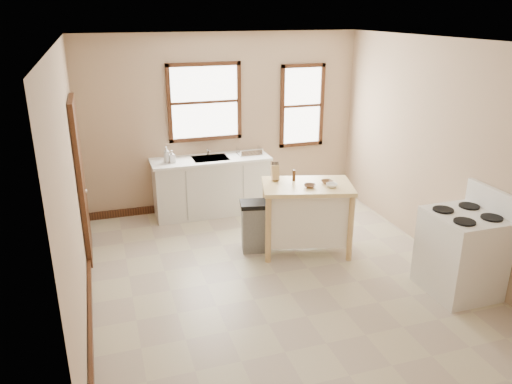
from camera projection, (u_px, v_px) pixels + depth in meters
floor at (276, 273)px, 6.25m from camera, size 5.00×5.00×0.00m
ceiling at (279, 41)px, 5.29m from camera, size 5.00×5.00×0.00m
wall_back at (223, 123)px, 8.00m from camera, size 4.50×0.04×2.80m
wall_left at (72, 187)px, 5.12m from camera, size 0.04×5.00×2.80m
wall_right at (441, 151)px, 6.42m from camera, size 0.04×5.00×2.80m
window_main at (205, 102)px, 7.78m from camera, size 1.17×0.06×1.22m
window_side at (302, 106)px, 8.31m from camera, size 0.77×0.06×1.37m
door_left at (81, 180)px, 6.41m from camera, size 0.06×0.90×2.10m
baseboard_back at (226, 201)px, 8.44m from camera, size 4.50×0.04×0.12m
baseboard_left at (90, 299)px, 5.59m from camera, size 0.04×5.00×0.12m
sink_counter at (211, 186)px, 7.97m from camera, size 1.86×0.62×0.92m
faucet at (208, 148)px, 7.94m from camera, size 0.03×0.03×0.22m
soap_bottle_a at (167, 155)px, 7.54m from camera, size 0.13×0.13×0.25m
soap_bottle_b at (172, 156)px, 7.56m from camera, size 0.10×0.11×0.19m
dish_rack at (249, 151)px, 8.00m from camera, size 0.41×0.33×0.10m
kitchen_island at (306, 218)px, 6.71m from camera, size 1.32×1.02×0.95m
knife_block at (275, 173)px, 6.66m from camera, size 0.11×0.11×0.20m
pepper_grinder at (294, 175)px, 6.66m from camera, size 0.06×0.06×0.15m
bowl_a at (310, 186)px, 6.43m from camera, size 0.21×0.21×0.04m
bowl_b at (327, 182)px, 6.57m from camera, size 0.16×0.16×0.04m
bowl_c at (332, 185)px, 6.43m from camera, size 0.15×0.15×0.05m
trash_bin at (254, 226)px, 6.75m from camera, size 0.41×0.37×0.70m
gas_stove at (462, 243)px, 5.67m from camera, size 0.78×0.79×1.24m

